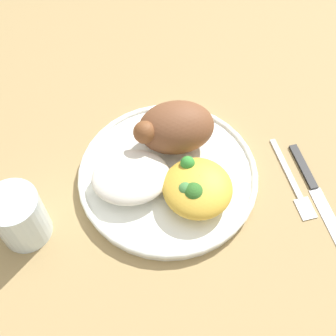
% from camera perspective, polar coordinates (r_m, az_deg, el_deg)
% --- Properties ---
extents(ground_plane, '(2.00, 2.00, 0.00)m').
position_cam_1_polar(ground_plane, '(0.65, 0.00, -1.38)').
color(ground_plane, '#9F8353').
extents(plate, '(0.26, 0.26, 0.02)m').
position_cam_1_polar(plate, '(0.64, 0.00, -0.92)').
color(plate, white).
rests_on(plate, ground_plane).
extents(roasted_chicken, '(0.12, 0.08, 0.07)m').
position_cam_1_polar(roasted_chicken, '(0.64, 0.87, 5.27)').
color(roasted_chicken, brown).
rests_on(roasted_chicken, plate).
extents(rice_pile, '(0.11, 0.09, 0.03)m').
position_cam_1_polar(rice_pile, '(0.61, -4.86, -1.14)').
color(rice_pile, white).
rests_on(rice_pile, plate).
extents(mac_cheese_with_broccoli, '(0.10, 0.10, 0.04)m').
position_cam_1_polar(mac_cheese_with_broccoli, '(0.60, 3.75, -2.54)').
color(mac_cheese_with_broccoli, gold).
rests_on(mac_cheese_with_broccoli, plate).
extents(fork, '(0.03, 0.14, 0.01)m').
position_cam_1_polar(fork, '(0.67, 15.90, -1.75)').
color(fork, silver).
rests_on(fork, ground_plane).
extents(knife, '(0.03, 0.19, 0.01)m').
position_cam_1_polar(knife, '(0.67, 18.45, -2.43)').
color(knife, black).
rests_on(knife, ground_plane).
extents(water_glass, '(0.07, 0.07, 0.08)m').
position_cam_1_polar(water_glass, '(0.60, -18.70, -6.02)').
color(water_glass, silver).
rests_on(water_glass, ground_plane).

